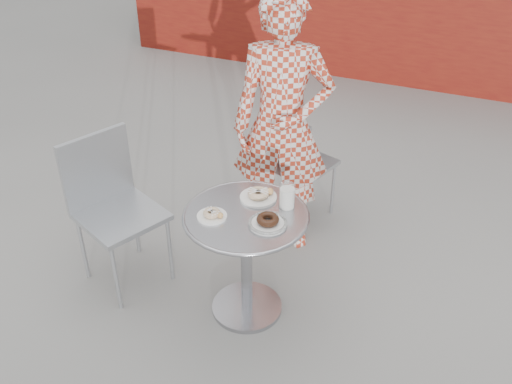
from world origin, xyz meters
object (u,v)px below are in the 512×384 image
at_px(seated_person, 282,126).
at_px(chair_far, 298,185).
at_px(bistro_table, 246,239).
at_px(plate_far, 259,195).
at_px(chair_left, 124,240).
at_px(plate_near, 212,214).
at_px(milk_cup, 287,197).
at_px(plate_checker, 268,222).

bearing_deg(seated_person, chair_far, 68.43).
relative_size(bistro_table, plate_far, 3.38).
height_order(chair_left, plate_near, chair_left).
bearing_deg(bistro_table, chair_far, 92.88).
xyz_separation_m(seated_person, milk_cup, (0.24, -0.56, -0.10)).
xyz_separation_m(plate_far, plate_checker, (0.13, -0.20, -0.00)).
bearing_deg(plate_near, plate_far, 59.02).
relative_size(bistro_table, plate_near, 4.33).
bearing_deg(bistro_table, plate_near, -148.66).
height_order(plate_checker, milk_cup, milk_cup).
bearing_deg(plate_near, bistro_table, 31.34).
relative_size(chair_far, seated_person, 0.50).
relative_size(plate_near, plate_checker, 0.78).
height_order(bistro_table, seated_person, seated_person).
distance_m(chair_far, plate_near, 1.16).
distance_m(plate_checker, milk_cup, 0.19).
xyz_separation_m(seated_person, plate_near, (-0.07, -0.80, -0.14)).
height_order(plate_near, plate_checker, plate_checker).
distance_m(bistro_table, seated_person, 0.78).
bearing_deg(chair_far, bistro_table, 110.73).
distance_m(plate_far, plate_checker, 0.24).
xyz_separation_m(seated_person, plate_far, (0.08, -0.55, -0.14)).
height_order(chair_far, milk_cup, chair_far).
bearing_deg(plate_far, plate_near, -120.98).
bearing_deg(plate_near, seated_person, 85.06).
distance_m(bistro_table, plate_checker, 0.23).
bearing_deg(chair_left, seated_person, -19.99).
bearing_deg(plate_checker, chair_left, 179.50).
bearing_deg(milk_cup, chair_left, -169.53).
distance_m(chair_left, plate_near, 0.75).
bearing_deg(chair_far, milk_cup, 122.35).
relative_size(chair_far, plate_checker, 4.17).
xyz_separation_m(chair_left, milk_cup, (0.94, 0.17, 0.45)).
relative_size(plate_far, milk_cup, 1.47).
xyz_separation_m(chair_far, plate_checker, (0.19, -1.02, 0.43)).
bearing_deg(chair_left, plate_checker, -67.08).
relative_size(seated_person, plate_checker, 8.36).
distance_m(bistro_table, chair_far, 1.02).
xyz_separation_m(chair_far, plate_near, (-0.10, -1.07, 0.43)).
relative_size(plate_checker, milk_cup, 1.47).
height_order(plate_far, plate_checker, plate_far).
xyz_separation_m(bistro_table, plate_far, (0.00, 0.16, 0.18)).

